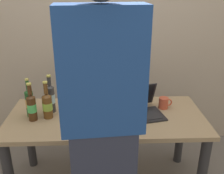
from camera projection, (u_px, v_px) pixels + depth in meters
desk at (106, 128)px, 2.12m from camera, size 1.59×0.70×0.70m
laptop at (139, 108)px, 2.09m from camera, size 0.42×0.39×0.22m
beer_bottle_amber at (51, 97)px, 2.09m from camera, size 0.07×0.07×0.32m
beer_bottle_dark at (32, 106)px, 1.96m from camera, size 0.07×0.07×0.31m
beer_bottle_green at (47, 105)px, 2.00m from camera, size 0.08×0.08×0.31m
beer_bottle_brown at (30, 102)px, 2.02m from camera, size 0.07×0.07×0.32m
person_figure at (103, 128)px, 1.42m from camera, size 0.46×0.29×1.86m
coffee_mug at (164, 103)px, 2.18m from camera, size 0.11×0.08×0.10m
back_wall at (104, 26)px, 2.56m from camera, size 6.00×0.10×2.60m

